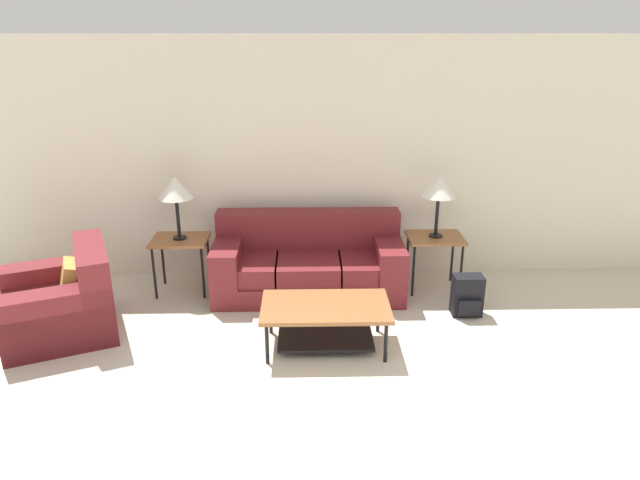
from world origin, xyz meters
TOP-DOWN VIEW (x-y plane):
  - wall_back at (0.00, 3.71)m, footprint 9.08×0.06m
  - couch at (-0.25, 3.17)m, footprint 1.96×0.86m
  - armchair at (-2.50, 2.35)m, footprint 1.23×1.26m
  - coffee_table at (-0.11, 2.01)m, footprint 1.11×0.64m
  - side_table_left at (-1.59, 3.21)m, footprint 0.58×0.46m
  - side_table_right at (1.08, 3.21)m, footprint 0.58×0.46m
  - table_lamp_left at (-1.59, 3.21)m, footprint 0.35×0.35m
  - table_lamp_right at (1.08, 3.21)m, footprint 0.35×0.35m
  - backpack at (1.29, 2.59)m, footprint 0.29×0.26m

SIDE VIEW (x-z plane):
  - backpack at x=1.29m, z-range -0.01..0.40m
  - armchair at x=-2.50m, z-range -0.11..0.69m
  - couch at x=-0.25m, z-range -0.11..0.71m
  - coffee_table at x=-0.11m, z-range 0.10..0.51m
  - side_table_left at x=-1.59m, z-range 0.23..0.83m
  - side_table_right at x=1.08m, z-range 0.23..0.83m
  - table_lamp_left at x=-1.59m, z-range 0.80..1.46m
  - table_lamp_right at x=1.08m, z-range 0.80..1.46m
  - wall_back at x=0.00m, z-range 0.00..2.60m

